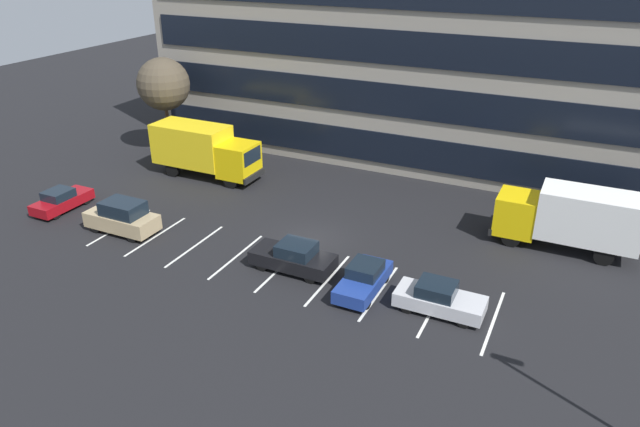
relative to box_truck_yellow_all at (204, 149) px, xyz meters
The scene contains 11 objects.
ground_plane 12.86m from the box_truck_yellow_all, 26.03° to the right, with size 120.00×120.00×0.00m, color black.
office_building 17.59m from the box_truck_yellow_all, 47.38° to the left, with size 39.86×12.63×14.40m.
lot_markings 14.79m from the box_truck_yellow_all, 38.89° to the right, with size 22.54×5.40×0.01m.
box_truck_yellow_all is the anchor object (origin of this frame).
box_truck_yellow 24.84m from the box_truck_yellow_all, ahead, with size 7.71×2.55×3.57m.
sedan_navy 18.77m from the box_truck_yellow_all, 29.96° to the right, with size 1.70×4.06×1.45m.
sedan_maroon 10.21m from the box_truck_yellow_all, 118.80° to the right, with size 1.64×3.93×1.41m.
sedan_silver 22.23m from the box_truck_yellow_all, 25.28° to the right, with size 4.16×1.74×1.49m.
suv_tan 9.66m from the box_truck_yellow_all, 84.57° to the right, with size 4.40×1.87×1.99m.
sedan_black 15.19m from the box_truck_yellow_all, 36.71° to the right, with size 4.46×1.87×1.60m.
bare_tree 7.24m from the box_truck_yellow_all, 151.84° to the left, with size 4.07×4.07×7.64m.
Camera 1 is at (13.70, -27.28, 16.17)m, focal length 33.16 mm.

